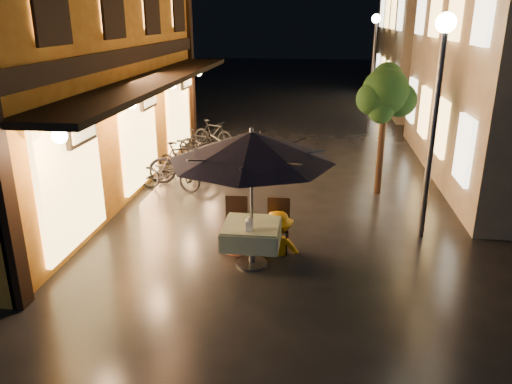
# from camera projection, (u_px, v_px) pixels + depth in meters

# --- Properties ---
(ground) EXTENTS (90.00, 90.00, 0.00)m
(ground) POSITION_uv_depth(u_px,v_px,m) (260.00, 275.00, 8.46)
(ground) COLOR black
(ground) RESTS_ON ground
(west_building) EXTENTS (5.90, 11.40, 7.40)m
(west_building) POSITION_uv_depth(u_px,v_px,m) (37.00, 36.00, 11.64)
(west_building) COLOR #B9621A
(west_building) RESTS_ON ground
(east_building_far) EXTENTS (7.30, 10.30, 7.30)m
(east_building_far) POSITION_uv_depth(u_px,v_px,m) (465.00, 27.00, 23.19)
(east_building_far) COLOR tan
(east_building_far) RESTS_ON ground
(street_tree) EXTENTS (1.43, 1.20, 3.15)m
(street_tree) POSITION_uv_depth(u_px,v_px,m) (386.00, 95.00, 11.59)
(street_tree) COLOR black
(street_tree) RESTS_ON ground
(streetlamp_near) EXTENTS (0.36, 0.36, 4.23)m
(streetlamp_near) POSITION_uv_depth(u_px,v_px,m) (438.00, 89.00, 9.01)
(streetlamp_near) COLOR #59595E
(streetlamp_near) RESTS_ON ground
(streetlamp_far) EXTENTS (0.36, 0.36, 4.23)m
(streetlamp_far) POSITION_uv_depth(u_px,v_px,m) (374.00, 48.00, 20.23)
(streetlamp_far) COLOR #59595E
(streetlamp_far) RESTS_ON ground
(cafe_table) EXTENTS (0.99, 0.99, 0.78)m
(cafe_table) POSITION_uv_depth(u_px,v_px,m) (252.00, 234.00, 8.65)
(cafe_table) COLOR #59595E
(cafe_table) RESTS_ON ground
(patio_umbrella) EXTENTS (2.78, 2.78, 2.46)m
(patio_umbrella) POSITION_uv_depth(u_px,v_px,m) (251.00, 147.00, 8.13)
(patio_umbrella) COLOR #59595E
(patio_umbrella) RESTS_ON ground
(cafe_chair_left) EXTENTS (0.42, 0.42, 0.97)m
(cafe_chair_left) POSITION_uv_depth(u_px,v_px,m) (236.00, 219.00, 9.40)
(cafe_chair_left) COLOR black
(cafe_chair_left) RESTS_ON ground
(cafe_chair_right) EXTENTS (0.42, 0.42, 0.97)m
(cafe_chair_right) POSITION_uv_depth(u_px,v_px,m) (278.00, 221.00, 9.31)
(cafe_chair_right) COLOR black
(cafe_chair_right) RESTS_ON ground
(table_lantern) EXTENTS (0.16, 0.16, 0.25)m
(table_lantern) POSITION_uv_depth(u_px,v_px,m) (249.00, 223.00, 8.28)
(table_lantern) COLOR white
(table_lantern) RESTS_ON cafe_table
(person_orange) EXTENTS (0.77, 0.64, 1.43)m
(person_orange) POSITION_uv_depth(u_px,v_px,m) (235.00, 215.00, 9.15)
(person_orange) COLOR #BE4B25
(person_orange) RESTS_ON ground
(person_yellow) EXTENTS (1.13, 0.80, 1.58)m
(person_yellow) POSITION_uv_depth(u_px,v_px,m) (278.00, 213.00, 9.04)
(person_yellow) COLOR #FFA102
(person_yellow) RESTS_ON ground
(bicycle_0) EXTENTS (1.78, 0.88, 0.89)m
(bicycle_0) POSITION_uv_depth(u_px,v_px,m) (169.00, 173.00, 12.45)
(bicycle_0) COLOR black
(bicycle_0) RESTS_ON ground
(bicycle_1) EXTENTS (1.92, 1.16, 1.11)m
(bicycle_1) POSITION_uv_depth(u_px,v_px,m) (184.00, 162.00, 13.01)
(bicycle_1) COLOR black
(bicycle_1) RESTS_ON ground
(bicycle_2) EXTENTS (1.72, 1.11, 0.86)m
(bicycle_2) POSITION_uv_depth(u_px,v_px,m) (184.00, 161.00, 13.59)
(bicycle_2) COLOR black
(bicycle_2) RESTS_ON ground
(bicycle_3) EXTENTS (1.56, 1.00, 0.91)m
(bicycle_3) POSITION_uv_depth(u_px,v_px,m) (199.00, 145.00, 15.16)
(bicycle_3) COLOR black
(bicycle_3) RESTS_ON ground
(bicycle_4) EXTENTS (1.82, 0.86, 0.92)m
(bicycle_4) POSITION_uv_depth(u_px,v_px,m) (198.00, 145.00, 15.09)
(bicycle_4) COLOR black
(bicycle_4) RESTS_ON ground
(bicycle_5) EXTENTS (1.54, 0.92, 0.89)m
(bicycle_5) POSITION_uv_depth(u_px,v_px,m) (213.00, 134.00, 16.64)
(bicycle_5) COLOR black
(bicycle_5) RESTS_ON ground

